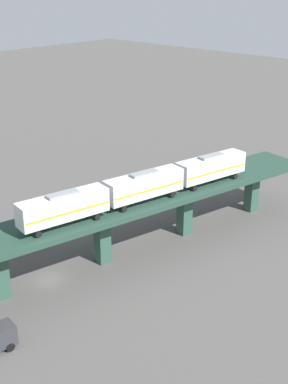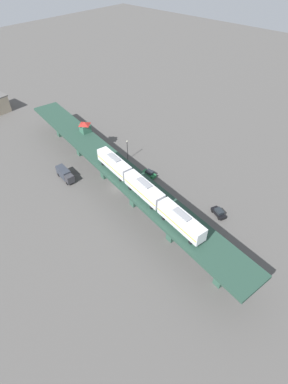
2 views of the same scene
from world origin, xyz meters
name	(u,v)px [view 1 (image 1 of 2)]	position (x,y,z in m)	size (l,w,h in m)	color
ground_plane	(49,280)	(0.00, 0.00, 0.00)	(400.00, 400.00, 0.00)	#514F4C
elevated_viaduct	(47,233)	(-0.03, -0.18, 6.93)	(24.73, 92.02, 8.08)	#244135
subway_train	(144,185)	(-4.00, -14.20, 10.62)	(9.41, 37.10, 4.45)	silver
street_car_black	(136,196)	(10.28, -27.15, 0.94)	(3.39, 4.75, 1.89)	black
street_car_green	(22,241)	(10.46, -3.12, 0.94)	(2.02, 4.43, 1.89)	#1E6638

